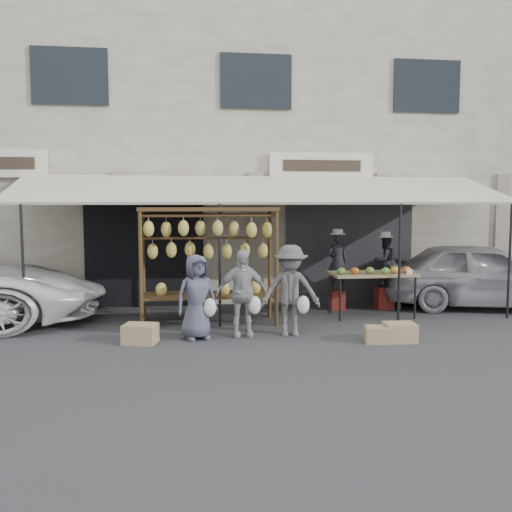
{
  "coord_description": "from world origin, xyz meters",
  "views": [
    {
      "loc": [
        -1.76,
        -9.37,
        2.36
      ],
      "look_at": [
        -0.28,
        1.4,
        1.3
      ],
      "focal_mm": 40.0,
      "sensor_mm": 36.0,
      "label": 1
    }
  ],
  "objects_px": {
    "produce_table": "(373,274)",
    "customer_mid": "(242,293)",
    "vendor_left": "(337,261)",
    "crate_near_b": "(400,332)",
    "vendor_right": "(385,261)",
    "crate_far": "(140,334)",
    "customer_left": "(197,297)",
    "crate_near_a": "(378,335)",
    "customer_right": "(290,290)",
    "banana_rack": "(209,242)",
    "sedan": "(482,275)"
  },
  "relations": [
    {
      "from": "produce_table",
      "to": "customer_mid",
      "type": "bearing_deg",
      "value": -155.26
    },
    {
      "from": "vendor_left",
      "to": "crate_near_b",
      "type": "bearing_deg",
      "value": 94.25
    },
    {
      "from": "crate_near_b",
      "to": "vendor_right",
      "type": "bearing_deg",
      "value": 74.56
    },
    {
      "from": "produce_table",
      "to": "vendor_right",
      "type": "height_order",
      "value": "vendor_right"
    },
    {
      "from": "crate_far",
      "to": "customer_left",
      "type": "bearing_deg",
      "value": 10.21
    },
    {
      "from": "crate_near_a",
      "to": "crate_far",
      "type": "xyz_separation_m",
      "value": [
        -3.93,
        0.49,
        0.03
      ]
    },
    {
      "from": "customer_right",
      "to": "crate_near_a",
      "type": "xyz_separation_m",
      "value": [
        1.36,
        -0.7,
        -0.67
      ]
    },
    {
      "from": "vendor_right",
      "to": "crate_far",
      "type": "xyz_separation_m",
      "value": [
        -5.09,
        -2.35,
        -0.89
      ]
    },
    {
      "from": "vendor_right",
      "to": "customer_mid",
      "type": "xyz_separation_m",
      "value": [
        -3.36,
        -2.08,
        -0.29
      ]
    },
    {
      "from": "customer_mid",
      "to": "crate_near_b",
      "type": "xyz_separation_m",
      "value": [
        2.58,
        -0.75,
        -0.6
      ]
    },
    {
      "from": "customer_mid",
      "to": "vendor_right",
      "type": "bearing_deg",
      "value": 31.07
    },
    {
      "from": "banana_rack",
      "to": "crate_far",
      "type": "height_order",
      "value": "banana_rack"
    },
    {
      "from": "banana_rack",
      "to": "crate_near_b",
      "type": "bearing_deg",
      "value": -30.68
    },
    {
      "from": "produce_table",
      "to": "customer_right",
      "type": "bearing_deg",
      "value": -145.25
    },
    {
      "from": "customer_right",
      "to": "customer_mid",
      "type": "bearing_deg",
      "value": -177.63
    },
    {
      "from": "customer_left",
      "to": "crate_near_a",
      "type": "distance_m",
      "value": 3.12
    },
    {
      "from": "vendor_right",
      "to": "crate_near_b",
      "type": "distance_m",
      "value": 3.07
    },
    {
      "from": "banana_rack",
      "to": "customer_left",
      "type": "xyz_separation_m",
      "value": [
        -0.27,
        -1.19,
        -0.84
      ]
    },
    {
      "from": "customer_left",
      "to": "crate_near_a",
      "type": "relative_size",
      "value": 3.3
    },
    {
      "from": "customer_left",
      "to": "sedan",
      "type": "relative_size",
      "value": 0.34
    },
    {
      "from": "produce_table",
      "to": "customer_right",
      "type": "relative_size",
      "value": 1.07
    },
    {
      "from": "crate_near_b",
      "to": "vendor_left",
      "type": "bearing_deg",
      "value": 95.06
    },
    {
      "from": "vendor_right",
      "to": "crate_near_a",
      "type": "distance_m",
      "value": 3.2
    },
    {
      "from": "banana_rack",
      "to": "crate_far",
      "type": "relative_size",
      "value": 4.87
    },
    {
      "from": "vendor_right",
      "to": "crate_near_b",
      "type": "relative_size",
      "value": 2.14
    },
    {
      "from": "banana_rack",
      "to": "vendor_left",
      "type": "bearing_deg",
      "value": 20.82
    },
    {
      "from": "crate_near_b",
      "to": "sedan",
      "type": "height_order",
      "value": "sedan"
    },
    {
      "from": "produce_table",
      "to": "crate_near_b",
      "type": "height_order",
      "value": "produce_table"
    },
    {
      "from": "crate_near_b",
      "to": "customer_left",
      "type": "bearing_deg",
      "value": 169.09
    },
    {
      "from": "banana_rack",
      "to": "customer_left",
      "type": "height_order",
      "value": "banana_rack"
    },
    {
      "from": "crate_far",
      "to": "vendor_right",
      "type": "bearing_deg",
      "value": 24.79
    },
    {
      "from": "produce_table",
      "to": "customer_right",
      "type": "height_order",
      "value": "customer_right"
    },
    {
      "from": "customer_mid",
      "to": "customer_right",
      "type": "bearing_deg",
      "value": -5.34
    },
    {
      "from": "banana_rack",
      "to": "crate_near_b",
      "type": "distance_m",
      "value": 3.86
    },
    {
      "from": "crate_far",
      "to": "produce_table",
      "type": "bearing_deg",
      "value": 19.09
    },
    {
      "from": "crate_near_b",
      "to": "sedan",
      "type": "bearing_deg",
      "value": 41.97
    },
    {
      "from": "produce_table",
      "to": "customer_left",
      "type": "distance_m",
      "value": 3.87
    },
    {
      "from": "crate_near_a",
      "to": "crate_near_b",
      "type": "xyz_separation_m",
      "value": [
        0.37,
        0.01,
        0.02
      ]
    },
    {
      "from": "customer_mid",
      "to": "customer_right",
      "type": "height_order",
      "value": "customer_right"
    },
    {
      "from": "banana_rack",
      "to": "sedan",
      "type": "height_order",
      "value": "banana_rack"
    },
    {
      "from": "customer_right",
      "to": "crate_near_a",
      "type": "relative_size",
      "value": 3.61
    },
    {
      "from": "banana_rack",
      "to": "sedan",
      "type": "bearing_deg",
      "value": 7.69
    },
    {
      "from": "customer_right",
      "to": "sedan",
      "type": "bearing_deg",
      "value": 29.88
    },
    {
      "from": "crate_near_a",
      "to": "banana_rack",
      "type": "bearing_deg",
      "value": 145.82
    },
    {
      "from": "banana_rack",
      "to": "produce_table",
      "type": "bearing_deg",
      "value": 3.73
    },
    {
      "from": "crate_near_a",
      "to": "sedan",
      "type": "height_order",
      "value": "sedan"
    },
    {
      "from": "vendor_left",
      "to": "crate_near_b",
      "type": "relative_size",
      "value": 2.39
    },
    {
      "from": "customer_left",
      "to": "crate_near_a",
      "type": "bearing_deg",
      "value": -31.48
    },
    {
      "from": "produce_table",
      "to": "crate_near_a",
      "type": "height_order",
      "value": "produce_table"
    },
    {
      "from": "produce_table",
      "to": "crate_near_a",
      "type": "relative_size",
      "value": 3.85
    }
  ]
}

